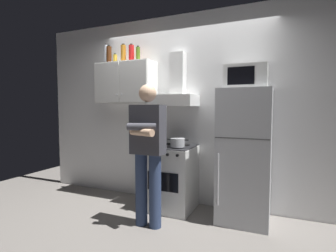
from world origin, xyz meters
name	(u,v)px	position (x,y,z in m)	size (l,w,h in m)	color
ground_plane	(168,216)	(0.00, 0.00, 0.00)	(7.00, 7.00, 0.00)	slate
back_wall_tiled	(184,110)	(0.00, 0.60, 1.35)	(4.80, 0.10, 2.70)	white
upper_cabinet	(126,83)	(-0.85, 0.37, 1.75)	(0.90, 0.37, 0.60)	white
stove_oven	(172,177)	(-0.05, 0.25, 0.43)	(0.60, 0.62, 0.87)	white
range_hood	(175,92)	(-0.05, 0.38, 1.60)	(0.60, 0.44, 0.75)	white
refrigerator	(244,156)	(0.90, 0.25, 0.80)	(0.60, 0.62, 1.60)	silver
microwave	(246,77)	(0.90, 0.27, 1.74)	(0.48, 0.37, 0.28)	silver
person_standing	(148,149)	(-0.10, -0.36, 0.90)	(0.38, 0.33, 1.64)	navy
cooking_pot	(178,143)	(0.08, 0.13, 0.93)	(0.29, 0.19, 0.11)	#B7BABF
bottle_soda_red	(131,54)	(-0.75, 0.38, 2.18)	(0.08, 0.08, 0.27)	red
bottle_liquor_amber	(123,54)	(-0.89, 0.37, 2.18)	(0.08, 0.08, 0.28)	#B7721E
bottle_spice_jar	(115,59)	(-1.02, 0.36, 2.12)	(0.06, 0.06, 0.15)	gold
bottle_rum_dark	(109,55)	(-1.13, 0.35, 2.18)	(0.08, 0.08, 0.27)	#47230F
bottle_olive_oil	(138,54)	(-0.63, 0.37, 2.16)	(0.06, 0.06, 0.23)	#4C6B19
bottle_vodka_clear	(106,55)	(-1.21, 0.39, 2.20)	(0.07, 0.07, 0.31)	silver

